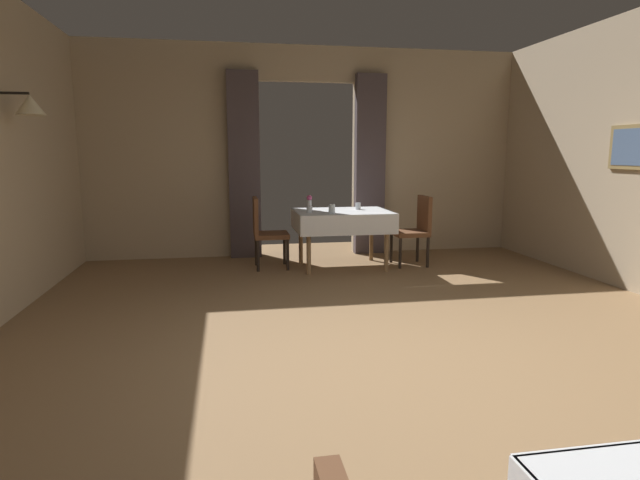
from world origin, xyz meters
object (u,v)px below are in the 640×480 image
glass_mid_b (358,206)px  glass_mid_d (310,210)px  chair_mid_right (416,227)px  glass_mid_c (332,209)px  dining_table_mid (342,218)px  flower_vase_mid (309,202)px  chair_mid_left (265,229)px

glass_mid_b → glass_mid_d: (-0.70, -0.28, -0.00)m
chair_mid_right → glass_mid_c: (-1.19, -0.22, 0.29)m
chair_mid_right → dining_table_mid: bearing=178.4°
flower_vase_mid → glass_mid_b: 0.66m
flower_vase_mid → glass_mid_c: 0.48m
glass_mid_b → chair_mid_right: bearing=-12.1°
chair_mid_right → glass_mid_c: size_ratio=7.99×
dining_table_mid → flower_vase_mid: flower_vase_mid is taller
chair_mid_left → glass_mid_c: bearing=-24.4°
chair_mid_right → flower_vase_mid: (-1.41, 0.21, 0.34)m
glass_mid_c → chair_mid_right: bearing=10.6°
dining_table_mid → glass_mid_c: glass_mid_c is taller
flower_vase_mid → glass_mid_c: bearing=-63.2°
chair_mid_right → glass_mid_d: chair_mid_right is taller
dining_table_mid → chair_mid_right: 1.01m
chair_mid_left → glass_mid_d: 0.67m
chair_mid_right → glass_mid_b: bearing=167.9°
glass_mid_d → glass_mid_c: bearing=-21.6°
chair_mid_right → glass_mid_d: size_ratio=11.54×
dining_table_mid → glass_mid_b: size_ratio=13.76×
chair_mid_right → chair_mid_left: (-2.00, 0.15, 0.00)m
chair_mid_right → glass_mid_c: chair_mid_right is taller
chair_mid_left → glass_mid_b: (1.25, 0.02, 0.28)m
dining_table_mid → glass_mid_c: 0.35m
dining_table_mid → glass_mid_b: (0.25, 0.13, 0.14)m
chair_mid_right → chair_mid_left: 2.01m
flower_vase_mid → glass_mid_c: (0.22, -0.43, -0.05)m
chair_mid_left → glass_mid_c: 0.94m
flower_vase_mid → glass_mid_d: flower_vase_mid is taller
chair_mid_right → glass_mid_c: bearing=-169.4°
chair_mid_right → flower_vase_mid: 1.46m
dining_table_mid → chair_mid_left: size_ratio=1.33×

